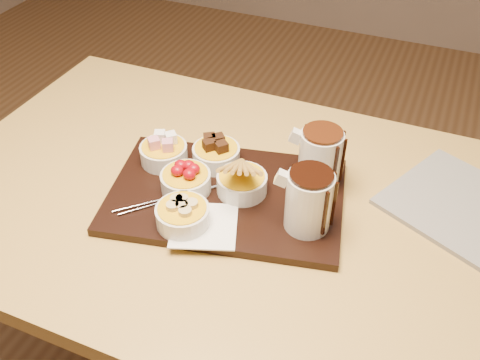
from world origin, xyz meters
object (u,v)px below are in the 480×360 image
at_px(pitcher_dark_chocolate, 309,201).
at_px(newspaper, 474,212).
at_px(bowl_strawberries, 186,182).
at_px(pitcher_milk_chocolate, 320,158).
at_px(dining_table, 223,228).
at_px(serving_board, 226,196).

xyz_separation_m(pitcher_dark_chocolate, newspaper, (0.29, 0.17, -0.07)).
relative_size(bowl_strawberries, newspaper, 0.32).
relative_size(pitcher_dark_chocolate, pitcher_milk_chocolate, 1.00).
xyz_separation_m(dining_table, pitcher_dark_chocolate, (0.19, -0.04, 0.17)).
bearing_deg(pitcher_milk_chocolate, newspaper, -4.19).
bearing_deg(pitcher_dark_chocolate, pitcher_milk_chocolate, 85.60).
xyz_separation_m(pitcher_milk_chocolate, newspaper, (0.30, 0.04, -0.07)).
bearing_deg(pitcher_milk_chocolate, dining_table, -163.48).
distance_m(bowl_strawberries, pitcher_dark_chocolate, 0.25).
bearing_deg(newspaper, dining_table, -139.02).
height_order(pitcher_milk_chocolate, newspaper, pitcher_milk_chocolate).
relative_size(dining_table, bowl_strawberries, 12.00).
bearing_deg(pitcher_dark_chocolate, bowl_strawberries, 167.35).
height_order(serving_board, bowl_strawberries, bowl_strawberries).
distance_m(dining_table, bowl_strawberries, 0.15).
relative_size(dining_table, serving_board, 2.61).
bearing_deg(bowl_strawberries, newspaper, 17.27).
height_order(bowl_strawberries, pitcher_milk_chocolate, pitcher_milk_chocolate).
xyz_separation_m(dining_table, serving_board, (0.02, -0.01, 0.11)).
bearing_deg(dining_table, pitcher_dark_chocolate, -10.81).
relative_size(bowl_strawberries, pitcher_milk_chocolate, 0.86).
bearing_deg(serving_board, newspaper, 5.65).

